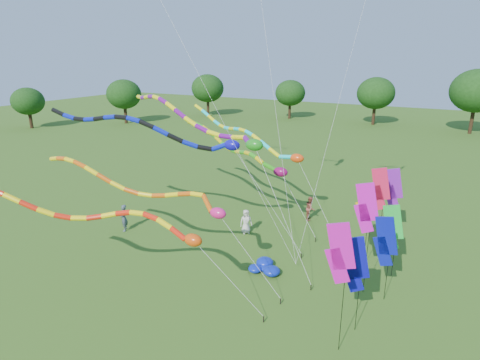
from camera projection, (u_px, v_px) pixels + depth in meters
The scene contains 20 objects.
ground at pixel (217, 294), 19.33m from camera, with size 160.00×160.00×0.00m, color #315D18.
tree_ring at pixel (265, 167), 20.57m from camera, with size 113.77×116.06×9.44m.
tube_kite_red at pixel (114, 220), 17.41m from camera, with size 12.06×4.15×6.12m.
tube_kite_orange at pixel (151, 190), 19.95m from camera, with size 13.24×1.68×6.38m.
tube_kite_purple at pixel (198, 121), 23.65m from camera, with size 15.39×5.95×9.13m.
tube_kite_blue at pixel (160, 132), 22.35m from camera, with size 14.75×3.49×8.44m.
tube_kite_cyan at pixel (250, 137), 28.96m from camera, with size 14.11×6.40×7.44m.
tube_kite_green at pixel (244, 153), 28.32m from camera, with size 12.43×4.96×6.42m.
banner_pole_green at pixel (392, 227), 20.15m from camera, with size 1.16×0.23×3.98m.
banner_pole_red at pixel (380, 189), 22.01m from camera, with size 1.16×0.20×5.23m.
banner_pole_magenta_b at pixel (366, 208), 18.29m from camera, with size 1.16×0.27×5.60m.
banner_pole_blue_a at pixel (355, 265), 15.95m from camera, with size 1.12×0.45×4.31m.
banner_pole_blue_b at pixel (385, 241), 18.16m from camera, with size 1.16×0.17×4.20m.
banner_pole_orange at pixel (365, 206), 20.84m from camera, with size 1.12×0.47×4.76m.
banner_pole_magenta_a at pixel (340, 254), 14.52m from camera, with size 1.15×0.32×5.42m.
banner_pole_violet at pixel (393, 189), 23.46m from camera, with size 1.16×0.24×4.79m.
blue_nylon_heap at pixel (266, 265), 21.54m from camera, with size 1.67×1.22×0.49m.
person_a at pixel (246, 222), 25.67m from camera, with size 0.78×0.51×1.60m, color beige.
person_b at pixel (124, 218), 26.02m from camera, with size 0.65×0.43×1.78m, color #434E5E.
person_c at pixel (310, 208), 27.80m from camera, with size 0.81×0.63×1.67m, color brown.
Camera 1 is at (8.87, -14.28, 11.07)m, focal length 30.00 mm.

